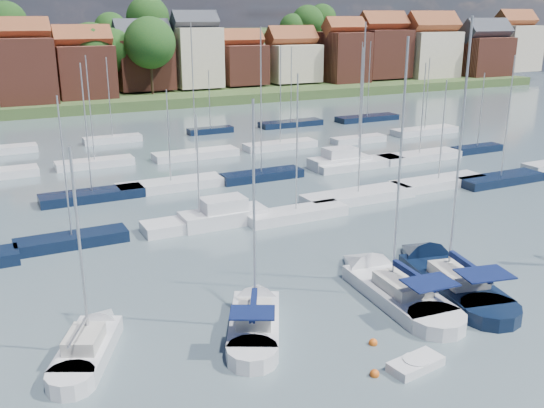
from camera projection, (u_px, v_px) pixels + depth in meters
ground at (201, 165)px, 68.55m from camera, size 260.00×260.00×0.00m
sailboat_left at (255, 316)px, 33.47m from camera, size 6.80×9.92×13.43m
sailboat_centre at (383, 283)px, 37.59m from camera, size 4.17×12.41×16.54m
sailboat_navy at (438, 273)px, 39.13m from camera, size 6.02×13.23×17.68m
sailboat_far at (92, 343)px, 30.78m from camera, size 5.79×8.66×11.46m
tender at (416, 364)px, 29.09m from camera, size 2.93×1.65×0.60m
buoy_b at (374, 376)px, 28.55m from camera, size 0.46×0.46×0.46m
buoy_c at (373, 344)px, 31.27m from camera, size 0.46×0.46×0.46m
buoy_d at (517, 312)px, 34.64m from camera, size 0.46×0.46×0.46m
buoy_e at (402, 270)px, 40.42m from camera, size 0.45×0.45×0.45m
marina_field at (233, 169)px, 65.09m from camera, size 79.62×41.41×15.93m
far_shore_town at (77, 65)px, 147.25m from camera, size 212.46×90.00×22.27m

